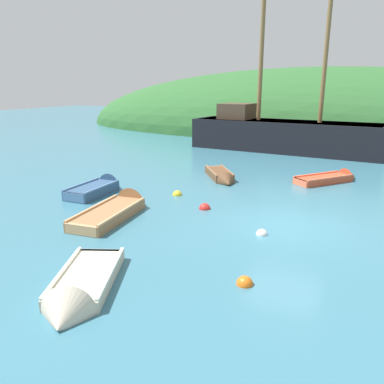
# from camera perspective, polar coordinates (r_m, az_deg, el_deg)

# --- Properties ---
(ground_plane) EXTENTS (120.00, 120.00, 0.00)m
(ground_plane) POSITION_cam_1_polar(r_m,az_deg,el_deg) (12.80, 14.17, -4.93)
(ground_plane) COLOR teal
(shore_hill) EXTENTS (53.85, 23.06, 12.61)m
(shore_hill) POSITION_cam_1_polar(r_m,az_deg,el_deg) (42.07, 18.35, 9.00)
(shore_hill) COLOR #2D602D
(shore_hill) RESTS_ON ground
(sailing_ship) EXTENTS (15.70, 4.61, 13.75)m
(sailing_ship) POSITION_cam_1_polar(r_m,az_deg,el_deg) (27.33, 13.49, 7.89)
(sailing_ship) COLOR black
(sailing_ship) RESTS_ON ground
(rowboat_outer_left) EXTENTS (1.15, 2.96, 1.08)m
(rowboat_outer_left) POSITION_cam_1_polar(r_m,az_deg,el_deg) (16.64, -13.97, 0.42)
(rowboat_outer_left) COLOR #335175
(rowboat_outer_left) RESTS_ON ground
(rowboat_far) EXTENTS (2.48, 3.10, 0.86)m
(rowboat_far) POSITION_cam_1_polar(r_m,az_deg,el_deg) (18.49, 4.45, 2.28)
(rowboat_far) COLOR brown
(rowboat_far) RESTS_ON ground
(rowboat_center) EXTENTS (1.51, 4.01, 1.19)m
(rowboat_center) POSITION_cam_1_polar(r_m,az_deg,el_deg) (13.80, -11.13, -2.71)
(rowboat_center) COLOR #9E7047
(rowboat_center) RESTS_ON ground
(rowboat_portside) EXTENTS (3.03, 3.31, 0.93)m
(rowboat_portside) POSITION_cam_1_polar(r_m,az_deg,el_deg) (19.26, 20.46, 1.81)
(rowboat_portside) COLOR #C64C2D
(rowboat_portside) RESTS_ON ground
(rowboat_near_dock) EXTENTS (2.29, 3.39, 1.15)m
(rowboat_near_dock) POSITION_cam_1_polar(r_m,az_deg,el_deg) (8.81, -16.75, -14.54)
(rowboat_near_dock) COLOR beige
(rowboat_near_dock) RESTS_ON ground
(buoy_red) EXTENTS (0.43, 0.43, 0.43)m
(buoy_red) POSITION_cam_1_polar(r_m,az_deg,el_deg) (14.04, 1.94, -2.57)
(buoy_red) COLOR red
(buoy_red) RESTS_ON ground
(buoy_orange) EXTENTS (0.40, 0.40, 0.40)m
(buoy_orange) POSITION_cam_1_polar(r_m,az_deg,el_deg) (9.03, 8.00, -13.71)
(buoy_orange) COLOR orange
(buoy_orange) RESTS_ON ground
(buoy_white) EXTENTS (0.35, 0.35, 0.35)m
(buoy_white) POSITION_cam_1_polar(r_m,az_deg,el_deg) (11.87, 10.54, -6.37)
(buoy_white) COLOR white
(buoy_white) RESTS_ON ground
(buoy_yellow) EXTENTS (0.40, 0.40, 0.40)m
(buoy_yellow) POSITION_cam_1_polar(r_m,az_deg,el_deg) (15.80, -2.26, -0.47)
(buoy_yellow) COLOR yellow
(buoy_yellow) RESTS_ON ground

